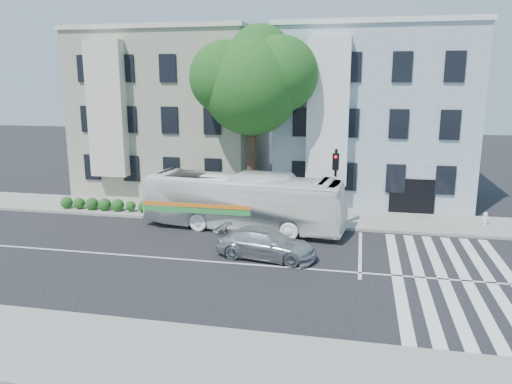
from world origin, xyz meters
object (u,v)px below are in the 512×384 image
(sedan, at_px, (266,244))
(fire_hydrant, at_px, (485,218))
(bus, at_px, (243,201))
(traffic_signal, at_px, (335,179))

(sedan, bearing_deg, fire_hydrant, -47.73)
(bus, height_order, traffic_signal, traffic_signal)
(traffic_signal, bearing_deg, fire_hydrant, -6.97)
(bus, relative_size, fire_hydrant, 15.37)
(sedan, relative_size, traffic_signal, 1.05)
(bus, bearing_deg, traffic_signal, -74.19)
(fire_hydrant, bearing_deg, bus, -166.97)
(sedan, xyz_separation_m, traffic_signal, (2.75, 4.94, 2.16))
(bus, bearing_deg, fire_hydrant, -69.93)
(sedan, height_order, traffic_signal, traffic_signal)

